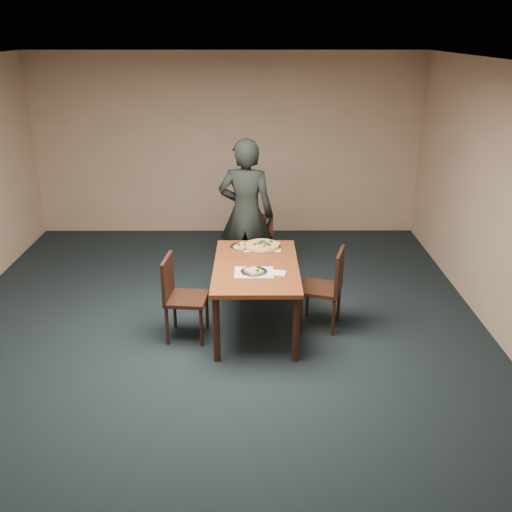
{
  "coord_description": "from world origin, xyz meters",
  "views": [
    {
      "loc": [
        0.42,
        -4.85,
        3.09
      ],
      "look_at": [
        0.44,
        0.75,
        0.85
      ],
      "focal_mm": 40.0,
      "sensor_mm": 36.0,
      "label": 1
    }
  ],
  "objects_px": {
    "chair_far": "(256,246)",
    "chair_right": "(328,284)",
    "chair_left": "(179,293)",
    "pizza_pan": "(262,245)",
    "diner": "(246,214)",
    "slice_plate_near": "(254,271)",
    "dining_table": "(256,273)",
    "slice_plate_far": "(242,246)"
  },
  "relations": [
    {
      "from": "chair_right",
      "to": "slice_plate_near",
      "type": "xyz_separation_m",
      "value": [
        -0.8,
        -0.22,
        0.25
      ]
    },
    {
      "from": "slice_plate_near",
      "to": "pizza_pan",
      "type": "bearing_deg",
      "value": 82.63
    },
    {
      "from": "chair_far",
      "to": "diner",
      "type": "bearing_deg",
      "value": -178.75
    },
    {
      "from": "chair_left",
      "to": "chair_right",
      "type": "bearing_deg",
      "value": -77.24
    },
    {
      "from": "diner",
      "to": "slice_plate_far",
      "type": "xyz_separation_m",
      "value": [
        -0.04,
        -0.66,
        -0.18
      ]
    },
    {
      "from": "chair_far",
      "to": "diner",
      "type": "relative_size",
      "value": 0.48
    },
    {
      "from": "chair_far",
      "to": "slice_plate_far",
      "type": "bearing_deg",
      "value": -96.49
    },
    {
      "from": "chair_left",
      "to": "pizza_pan",
      "type": "distance_m",
      "value": 1.17
    },
    {
      "from": "dining_table",
      "to": "chair_far",
      "type": "relative_size",
      "value": 1.65
    },
    {
      "from": "pizza_pan",
      "to": "slice_plate_near",
      "type": "height_order",
      "value": "pizza_pan"
    },
    {
      "from": "chair_far",
      "to": "chair_left",
      "type": "relative_size",
      "value": 1.0
    },
    {
      "from": "chair_far",
      "to": "dining_table",
      "type": "bearing_deg",
      "value": -82.74
    },
    {
      "from": "diner",
      "to": "chair_left",
      "type": "bearing_deg",
      "value": 72.01
    },
    {
      "from": "dining_table",
      "to": "pizza_pan",
      "type": "bearing_deg",
      "value": 82.07
    },
    {
      "from": "chair_right",
      "to": "slice_plate_near",
      "type": "distance_m",
      "value": 0.87
    },
    {
      "from": "diner",
      "to": "pizza_pan",
      "type": "height_order",
      "value": "diner"
    },
    {
      "from": "dining_table",
      "to": "chair_left",
      "type": "xyz_separation_m",
      "value": [
        -0.81,
        -0.2,
        -0.14
      ]
    },
    {
      "from": "dining_table",
      "to": "pizza_pan",
      "type": "xyz_separation_m",
      "value": [
        0.07,
        0.53,
        0.12
      ]
    },
    {
      "from": "diner",
      "to": "slice_plate_near",
      "type": "bearing_deg",
      "value": 102.36
    },
    {
      "from": "slice_plate_near",
      "to": "chair_left",
      "type": "bearing_deg",
      "value": 179.71
    },
    {
      "from": "chair_right",
      "to": "dining_table",
      "type": "bearing_deg",
      "value": -72.22
    },
    {
      "from": "chair_far",
      "to": "pizza_pan",
      "type": "distance_m",
      "value": 0.7
    },
    {
      "from": "diner",
      "to": "slice_plate_near",
      "type": "height_order",
      "value": "diner"
    },
    {
      "from": "diner",
      "to": "slice_plate_near",
      "type": "relative_size",
      "value": 6.74
    },
    {
      "from": "dining_table",
      "to": "slice_plate_far",
      "type": "bearing_deg",
      "value": 106.89
    },
    {
      "from": "chair_far",
      "to": "chair_right",
      "type": "relative_size",
      "value": 1.0
    },
    {
      "from": "pizza_pan",
      "to": "slice_plate_far",
      "type": "bearing_deg",
      "value": -179.83
    },
    {
      "from": "dining_table",
      "to": "chair_right",
      "type": "height_order",
      "value": "chair_right"
    },
    {
      "from": "pizza_pan",
      "to": "slice_plate_near",
      "type": "bearing_deg",
      "value": -97.37
    },
    {
      "from": "chair_right",
      "to": "pizza_pan",
      "type": "height_order",
      "value": "chair_right"
    },
    {
      "from": "chair_right",
      "to": "diner",
      "type": "bearing_deg",
      "value": -125.68
    },
    {
      "from": "chair_right",
      "to": "slice_plate_far",
      "type": "relative_size",
      "value": 3.25
    },
    {
      "from": "chair_right",
      "to": "pizza_pan",
      "type": "distance_m",
      "value": 0.91
    },
    {
      "from": "chair_left",
      "to": "diner",
      "type": "distance_m",
      "value": 1.61
    },
    {
      "from": "chair_far",
      "to": "chair_right",
      "type": "height_order",
      "value": "same"
    },
    {
      "from": "pizza_pan",
      "to": "slice_plate_near",
      "type": "distance_m",
      "value": 0.74
    },
    {
      "from": "chair_left",
      "to": "pizza_pan",
      "type": "xyz_separation_m",
      "value": [
        0.88,
        0.73,
        0.26
      ]
    },
    {
      "from": "dining_table",
      "to": "pizza_pan",
      "type": "height_order",
      "value": "pizza_pan"
    },
    {
      "from": "chair_left",
      "to": "diner",
      "type": "bearing_deg",
      "value": -21.16
    },
    {
      "from": "dining_table",
      "to": "pizza_pan",
      "type": "relative_size",
      "value": 3.52
    },
    {
      "from": "chair_left",
      "to": "diner",
      "type": "xyz_separation_m",
      "value": [
        0.69,
        1.39,
        0.43
      ]
    },
    {
      "from": "chair_right",
      "to": "diner",
      "type": "relative_size",
      "value": 0.48
    }
  ]
}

